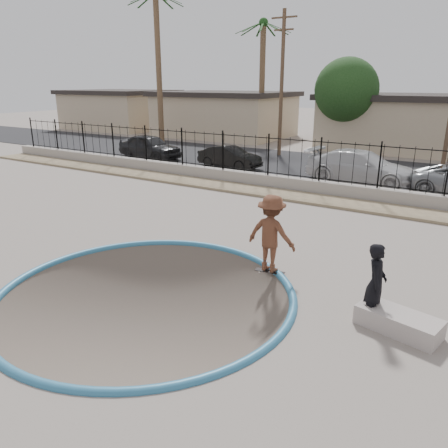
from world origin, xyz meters
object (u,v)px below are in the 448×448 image
concrete_ledge (398,322)px  skater (271,237)px  skateboard (270,271)px  videographer (376,283)px  car_c (362,167)px  car_b (230,157)px  car_a (150,146)px

concrete_ledge → skater: bearing=161.7°
skateboard → concrete_ledge: bearing=-27.0°
skater → videographer: (2.85, -0.97, -0.15)m
car_c → videographer: bearing=-159.2°
skateboard → car_b: car_b is taller
skater → car_b: skater is taller
concrete_ledge → videographer: bearing=164.4°
skater → concrete_ledge: bearing=163.0°
concrete_ledge → car_a: (-17.81, 12.92, 0.59)m
skater → skateboard: (0.00, -0.00, -0.95)m
car_a → car_c: bearing=-84.4°
car_b → car_c: (7.49, 0.00, 0.17)m
car_b → videographer: bearing=-135.2°
skateboard → car_c: bearing=85.7°
skateboard → videographer: size_ratio=0.47×
car_a → car_b: car_a is taller
car_b → skater: bearing=-141.1°
concrete_ledge → car_a: 22.02m
skater → skateboard: 0.95m
videographer → car_a: 21.48m
car_c → concrete_ledge: bearing=-157.2°
car_a → concrete_ledge: bearing=-120.4°
car_c → skateboard: bearing=-171.2°
car_b → car_c: car_c is taller
videographer → car_c: (-3.78, 12.77, -0.03)m
skateboard → car_a: (-14.42, 11.80, 0.74)m
skater → car_a: 18.63m
concrete_ledge → car_c: car_c is taller
car_a → car_b: (6.00, 0.00, -0.14)m
skateboard → car_b: bearing=116.7°
videographer → car_b: videographer is taller
skateboard → videographer: (2.85, -0.97, 0.80)m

